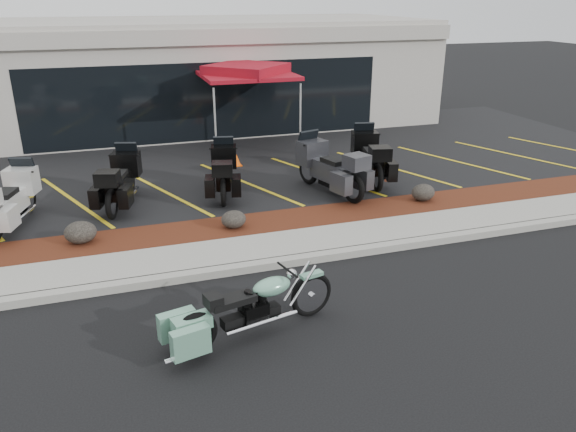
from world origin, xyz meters
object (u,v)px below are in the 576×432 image
object	(u,v)px
traffic_cone	(235,158)
touring_white	(25,185)
hero_cruiser	(311,289)
popup_canopy	(247,72)

from	to	relation	value
traffic_cone	touring_white	bearing A→B (deg)	-157.23
touring_white	traffic_cone	size ratio (longest dim) A/B	5.20
hero_cruiser	traffic_cone	bearing A→B (deg)	71.94
hero_cruiser	touring_white	xyz separation A→B (m)	(-4.73, 6.05, 0.32)
traffic_cone	popup_canopy	bearing A→B (deg)	65.19
touring_white	traffic_cone	xyz separation A→B (m)	(5.44, 2.28, -0.45)
hero_cruiser	traffic_cone	xyz separation A→B (m)	(0.71, 8.34, -0.13)
hero_cruiser	traffic_cone	distance (m)	8.37
hero_cruiser	traffic_cone	world-z (taller)	hero_cruiser
hero_cruiser	touring_white	world-z (taller)	touring_white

